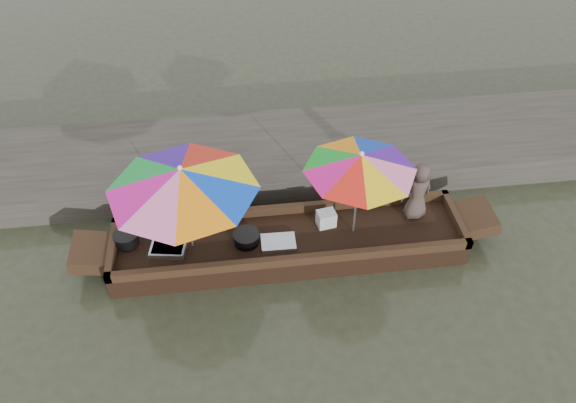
{
  "coord_description": "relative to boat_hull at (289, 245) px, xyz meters",
  "views": [
    {
      "loc": [
        -0.76,
        -5.94,
        6.61
      ],
      "look_at": [
        0.0,
        0.1,
        1.0
      ],
      "focal_mm": 35.0,
      "sensor_mm": 36.0,
      "label": 1
    }
  ],
  "objects": [
    {
      "name": "umbrella_bow",
      "position": [
        -1.47,
        0.0,
        0.95
      ],
      "size": [
        2.31,
        2.31,
        1.55
      ],
      "primitive_type": null,
      "rotation": [
        0.0,
        0.0,
        -0.08
      ],
      "color": "yellow",
      "rests_on": "boat_hull"
    },
    {
      "name": "umbrella_stern",
      "position": [
        1.01,
        0.0,
        0.95
      ],
      "size": [
        1.78,
        1.78,
        1.55
      ],
      "primitive_type": null,
      "rotation": [
        0.0,
        0.0,
        -0.1
      ],
      "color": "#4C14A5",
      "rests_on": "boat_hull"
    },
    {
      "name": "tray_scallop",
      "position": [
        -0.18,
        -0.13,
        0.21
      ],
      "size": [
        0.53,
        0.37,
        0.06
      ],
      "primitive_type": "cube",
      "rotation": [
        0.0,
        0.0,
        -0.03
      ],
      "color": "silver",
      "rests_on": "boat_hull"
    },
    {
      "name": "vendor",
      "position": [
        2.04,
        0.24,
        0.68
      ],
      "size": [
        0.56,
        0.44,
        1.02
      ],
      "primitive_type": "imported",
      "rotation": [
        0.0,
        0.0,
        3.38
      ],
      "color": "#463832",
      "rests_on": "boat_hull"
    },
    {
      "name": "boat_hull",
      "position": [
        0.0,
        0.0,
        0.0
      ],
      "size": [
        5.41,
        1.2,
        0.35
      ],
      "primitive_type": "cube",
      "color": "black",
      "rests_on": "water"
    },
    {
      "name": "tray_crayfish",
      "position": [
        -1.83,
        -0.06,
        0.22
      ],
      "size": [
        0.57,
        0.44,
        0.09
      ],
      "primitive_type": "cube",
      "rotation": [
        0.0,
        0.0,
        -0.16
      ],
      "color": "silver",
      "rests_on": "boat_hull"
    },
    {
      "name": "water",
      "position": [
        0.0,
        0.0,
        -0.17
      ],
      "size": [
        80.0,
        80.0,
        0.0
      ],
      "primitive_type": "plane",
      "color": "#2B2F1F",
      "rests_on": "ground"
    },
    {
      "name": "supply_bag",
      "position": [
        0.61,
        0.19,
        0.3
      ],
      "size": [
        0.31,
        0.26,
        0.26
      ],
      "primitive_type": "cube",
      "rotation": [
        0.0,
        0.0,
        0.16
      ],
      "color": "silver",
      "rests_on": "boat_hull"
    },
    {
      "name": "cooking_pot",
      "position": [
        -2.46,
        0.17,
        0.27
      ],
      "size": [
        0.38,
        0.38,
        0.2
      ],
      "primitive_type": "cylinder",
      "color": "black",
      "rests_on": "boat_hull"
    },
    {
      "name": "dock",
      "position": [
        0.0,
        2.2,
        0.08
      ],
      "size": [
        22.0,
        2.2,
        0.5
      ],
      "primitive_type": "cube",
      "color": "#2D2B26",
      "rests_on": "ground"
    },
    {
      "name": "charcoal_grill",
      "position": [
        -0.65,
        -0.04,
        0.26
      ],
      "size": [
        0.38,
        0.38,
        0.18
      ],
      "primitive_type": "cylinder",
      "color": "black",
      "rests_on": "boat_hull"
    }
  ]
}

